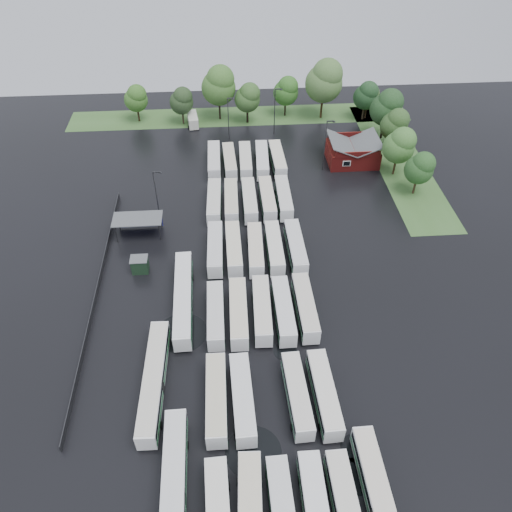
{
  "coord_description": "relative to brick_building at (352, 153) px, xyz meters",
  "views": [
    {
      "loc": [
        -2.16,
        -45.71,
        54.39
      ],
      "look_at": [
        2.0,
        12.0,
        2.5
      ],
      "focal_mm": 35.0,
      "sensor_mm": 36.0,
      "label": 1
    }
  ],
  "objects": [
    {
      "name": "tree_north_3",
      "position": [
        -20.22,
        18.73,
        4.28
      ],
      "size": [
        5.79,
        5.78,
        9.57
      ],
      "color": "black",
      "rests_on": "ground"
    },
    {
      "name": "bus_r3c0",
      "position": [
        -28.36,
        -27.67,
        -0.15
      ],
      "size": [
        2.58,
        11.27,
        3.13
      ],
      "rotation": [
        0.0,
        0.0,
        -0.02
      ],
      "color": "white",
      "rests_on": "ground"
    },
    {
      "name": "tree_north_1",
      "position": [
        -35.12,
        19.2,
        3.81
      ],
      "size": [
        5.33,
        5.33,
        8.83
      ],
      "color": "#392B1F",
      "rests_on": "ground"
    },
    {
      "name": "bus_r5c1",
      "position": [
        -25.18,
        -0.88,
        -0.2
      ],
      "size": [
        2.71,
        10.96,
        3.03
      ],
      "rotation": [
        0.0,
        0.0,
        0.04
      ],
      "color": "white",
      "rests_on": "ground"
    },
    {
      "name": "bus_r3c4",
      "position": [
        -15.4,
        -28.23,
        -0.11
      ],
      "size": [
        2.6,
        11.48,
        3.19
      ],
      "rotation": [
        0.0,
        0.0,
        0.01
      ],
      "color": "white",
      "rests_on": "ground"
    },
    {
      "name": "lamp_post_nw",
      "position": [
        -38.0,
        -16.84,
        3.84
      ],
      "size": [
        1.51,
        0.3,
        9.84
      ],
      "color": "#2D2D30",
      "rests_on": "ground"
    },
    {
      "name": "tree_east_0",
      "position": [
        9.44,
        -12.36,
        3.83
      ],
      "size": [
        5.35,
        5.35,
        8.85
      ],
      "color": "#3A2819",
      "rests_on": "ground"
    },
    {
      "name": "bus_r5c4",
      "position": [
        -15.5,
        -1.01,
        -0.12
      ],
      "size": [
        2.71,
        11.45,
        3.17
      ],
      "rotation": [
        0.0,
        0.0,
        0.03
      ],
      "color": "white",
      "rests_on": "ground"
    },
    {
      "name": "bus_r2c1",
      "position": [
        -25.25,
        -41.66,
        -0.11
      ],
      "size": [
        2.62,
        11.53,
        3.2
      ],
      "rotation": [
        0.0,
        0.0,
        -0.01
      ],
      "color": "white",
      "rests_on": "ground"
    },
    {
      "name": "artic_bus_west_a",
      "position": [
        -33.06,
        -65.73,
        -0.09
      ],
      "size": [
        2.69,
        17.3,
        3.2
      ],
      "rotation": [
        0.0,
        0.0,
        0.01
      ],
      "color": "white",
      "rests_on": "ground"
    },
    {
      "name": "puddle_0",
      "position": [
        -24.49,
        -61.28,
        -1.86
      ],
      "size": [
        6.49,
        6.49,
        0.01
      ],
      "primitive_type": "cylinder",
      "color": "black",
      "rests_on": "ground"
    },
    {
      "name": "tree_east_3",
      "position": [
        8.89,
        9.2,
        5.44
      ],
      "size": [
        6.86,
        6.86,
        11.36
      ],
      "color": "black",
      "rests_on": "ground"
    },
    {
      "name": "bus_r0c4",
      "position": [
        -15.61,
        -68.65,
        -0.17
      ],
      "size": [
        2.54,
        11.14,
        3.09
      ],
      "rotation": [
        0.0,
        0.0,
        0.02
      ],
      "color": "white",
      "rests_on": "ground"
    },
    {
      "name": "bus_r1c4",
      "position": [
        -15.49,
        -55.4,
        -0.13
      ],
      "size": [
        2.77,
        11.41,
        3.16
      ],
      "rotation": [
        0.0,
        0.0,
        0.03
      ],
      "color": "white",
      "rests_on": "ground"
    },
    {
      "name": "lamp_post_back_e",
      "position": [
        -14.66,
        12.74,
        4.26
      ],
      "size": [
        1.62,
        0.32,
        10.55
      ],
      "color": "#2D2D30",
      "rests_on": "ground"
    },
    {
      "name": "tree_east_1",
      "position": [
        7.5,
        -5.51,
        4.71
      ],
      "size": [
        6.17,
        6.17,
        10.22
      ],
      "color": "#392816",
      "rests_on": "ground"
    },
    {
      "name": "tree_north_2",
      "position": [
        -26.59,
        20.9,
        6.41
      ],
      "size": [
        7.76,
        7.76,
        12.85
      ],
      "color": "black",
      "rests_on": "ground"
    },
    {
      "name": "puddle_4",
      "position": [
        -12.75,
        -61.64,
        -1.86
      ],
      "size": [
        3.59,
        3.59,
        0.01
      ],
      "primitive_type": "cylinder",
      "color": "black",
      "rests_on": "ground"
    },
    {
      "name": "bus_r4c2",
      "position": [
        -22.04,
        -14.71,
        -0.14
      ],
      "size": [
        2.41,
        11.25,
        3.13
      ],
      "rotation": [
        0.0,
        0.0,
        0.0
      ],
      "color": "white",
      "rests_on": "ground"
    },
    {
      "name": "bus_r4c4",
      "position": [
        -15.77,
        -14.37,
        -0.15
      ],
      "size": [
        2.49,
        11.25,
        3.13
      ],
      "rotation": [
        0.0,
        0.0,
        -0.01
      ],
      "color": "white",
      "rests_on": "ground"
    },
    {
      "name": "bus_r3c2",
      "position": [
        -21.91,
        -28.27,
        -0.18
      ],
      "size": [
        2.68,
        11.1,
        3.07
      ],
      "rotation": [
        0.0,
        0.0,
        -0.03
      ],
      "color": "white",
      "rests_on": "ground"
    },
    {
      "name": "bus_r3c3",
      "position": [
        -18.83,
        -28.11,
        -0.16
      ],
      "size": [
        2.37,
        11.12,
        3.09
      ],
      "rotation": [
        0.0,
        0.0,
        0.0
      ],
      "color": "white",
      "rests_on": "ground"
    },
    {
      "name": "puddle_1",
      "position": [
        -13.47,
        -64.85,
        -1.86
      ],
      "size": [
        4.23,
        4.23,
        0.01
      ],
      "primitive_type": "cylinder",
      "color": "black",
      "rests_on": "ground"
    },
    {
      "name": "tree_north_4",
      "position": [
        -11.17,
        21.63,
        4.3
      ],
      "size": [
        5.79,
        5.79,
        9.58
      ],
      "color": "black",
      "rests_on": "ground"
    },
    {
      "name": "grass_strip_north",
      "position": [
        -22.0,
        22.03,
        -1.86
      ],
      "size": [
        80.0,
        10.0,
        0.01
      ],
      "primitive_type": "cube",
      "color": "#39602A",
      "rests_on": "ground"
    },
    {
      "name": "bus_r4c0",
      "position": [
        -28.4,
        -14.66,
        -0.14
      ],
      "size": [
        2.73,
        11.35,
        3.14
      ],
      "rotation": [
        0.0,
        0.0,
        -0.03
      ],
      "color": "white",
      "rests_on": "ground"
    },
    {
      "name": "bus_r1c3",
      "position": [
        -18.78,
        -55.3,
        -0.18
      ],
      "size": [
        2.79,
        11.08,
        3.06
      ],
      "rotation": [
        0.0,
        0.0,
        0.04
      ],
      "color": "white",
      "rests_on": "ground"
    },
    {
      "name": "west_fence",
      "position": [
        -46.2,
        -34.77,
        -1.27
      ],
      "size": [
        0.1,
        50.0,
        1.2
      ],
      "primitive_type": "cube",
      "color": "#2D2D30",
      "rests_on": "ground"
    },
    {
      "name": "lamp_post_back_w",
      "position": [
        -24.82,
        10.56,
        3.83
      ],
      "size": [
        1.51,
        0.29,
        9.82
      ],
      "color": "#2D2D30",
      "rests_on": "ground"
    },
    {
      "name": "artic_bus_west_c",
      "position": [
        -36.2,
        -52.02,
        -0.13
      ],
      "size": [
        2.9,
        16.93,
        3.13
      ],
      "rotation": [
        0.0,
        0.0,
        -0.03
      ],
      "color": "white",
      "rests_on": "ground"
    },
    {
      "name": "artic_bus_east",
      "position": [
        -12.08,
        -69.0,
        -0.15
      ],
      "size": [
        2.59,
        16.7,
        3.09
      ],
      "rotation": [
        0.0,
        0.0,
        0.01
      ],
      "color": "white",
      "rests_on": "ground"
    },
    {
      "name": "bus_r5c3",
      "position": [
        -18.65,
        -1.09,
        -0.1
      ],
      "size": [
        2.96,
        11.61,
        3.2
      ],
      "rotation": [
        0.0,
        0.0,
        -0.05
      ],
      "color": "white",
      "rests_on": "ground"
    },
    {
      "name": "bus_r5c0",
      "position": [
        -28.28,
        -0.58,
        -0.1
      ],
      "size": [
        2.48,
        11.52,
        3.2
      ],
      "rotation": [
        0.0,
        0.0,
        -0.0
      ],
      "color": "white",
      "rests_on": "ground"
    },
    {
      "name": "grass_strip_east",
      "position": [
        10.0,
        0.03,
        -1.86
      ],
      "size": [
        10.0,
        50.0,
        0.01
      ],
      "primitive_type": "cube",
      "color": "#39602A",
      "rests_on": "ground"
    },
    {
      "name": "tree_north_5",
      "position": [
        -2.78,
        19.95,
        7.14
      ],
      "size": [
        8.45,
        8.45,
        14.0
      ],
      "color": "#362213",
      "rests_on": "ground"
    },
    {
      "name": "tree_east_4",
      "position": [
        6.79,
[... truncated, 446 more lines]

